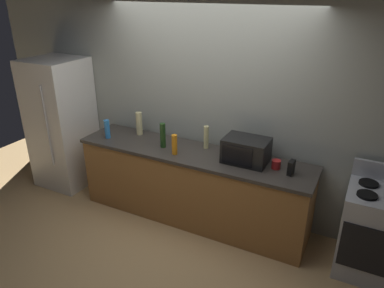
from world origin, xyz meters
TOP-DOWN VIEW (x-y plane):
  - ground_plane at (0.00, 0.00)m, footprint 8.00×8.00m
  - back_wall at (0.00, 0.81)m, footprint 6.40×0.10m
  - counter_run at (0.00, 0.40)m, footprint 2.84×0.64m
  - refrigerator at (-2.05, 0.40)m, footprint 0.72×0.73m
  - stove_range at (2.00, 0.40)m, footprint 0.60×0.61m
  - microwave at (0.63, 0.45)m, footprint 0.48×0.35m
  - cordless_phone at (1.14, 0.38)m, footprint 0.06×0.11m
  - bottle_hand_soap at (-0.85, 0.58)m, footprint 0.08×0.08m
  - bottle_vinegar at (0.10, 0.58)m, footprint 0.06×0.06m
  - bottle_wine at (-0.37, 0.37)m, footprint 0.07×0.07m
  - bottle_dish_soap at (-0.15, 0.26)m, footprint 0.06×0.06m
  - bottle_spray_cleaner at (-1.14, 0.29)m, footprint 0.07×0.07m
  - mug_red at (0.98, 0.44)m, footprint 0.09×0.09m

SIDE VIEW (x-z plane):
  - ground_plane at x=0.00m, z-range 0.00..0.00m
  - counter_run at x=0.00m, z-range 0.00..0.90m
  - stove_range at x=2.00m, z-range -0.08..1.00m
  - refrigerator at x=-2.05m, z-range 0.00..1.80m
  - mug_red at x=0.98m, z-range 0.90..0.99m
  - cordless_phone at x=1.14m, z-range 0.90..1.05m
  - bottle_dish_soap at x=-0.15m, z-range 0.90..1.14m
  - bottle_spray_cleaner at x=-1.14m, z-range 0.90..1.14m
  - microwave at x=0.63m, z-range 0.90..1.17m
  - bottle_vinegar at x=0.10m, z-range 0.90..1.18m
  - bottle_hand_soap at x=-0.85m, z-range 0.90..1.20m
  - bottle_wine at x=-0.37m, z-range 0.90..1.20m
  - back_wall at x=0.00m, z-range 0.00..2.70m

